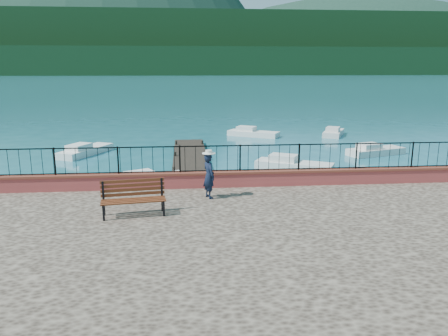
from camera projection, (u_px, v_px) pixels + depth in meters
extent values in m
plane|color=#19596B|center=(265.00, 258.00, 12.93)|extent=(2000.00, 2000.00, 0.00)
cube|color=#A43F3B|center=(248.00, 178.00, 16.18)|extent=(28.00, 0.46, 0.58)
cube|color=black|center=(248.00, 158.00, 16.01)|extent=(27.00, 0.05, 0.95)
cube|color=#2D231C|center=(191.00, 165.00, 24.36)|extent=(2.00, 16.00, 0.30)
cube|color=black|center=(186.00, 61.00, 301.85)|extent=(900.00, 60.00, 18.00)
cube|color=black|center=(185.00, 46.00, 357.09)|extent=(900.00, 120.00, 44.00)
ellipsoid|color=#142D23|center=(352.00, 71.00, 575.66)|extent=(448.00, 384.00, 180.00)
cube|color=black|center=(134.00, 208.00, 12.94)|extent=(1.95, 0.83, 0.47)
cube|color=brown|center=(133.00, 189.00, 13.10)|extent=(1.88, 0.34, 0.58)
imported|color=black|center=(209.00, 176.00, 14.61)|extent=(0.56, 0.65, 1.52)
cylinder|color=silver|center=(209.00, 152.00, 14.43)|extent=(0.44, 0.44, 0.12)
cube|color=white|center=(151.00, 178.00, 20.61)|extent=(3.81, 2.88, 0.80)
cube|color=silver|center=(294.00, 162.00, 23.98)|extent=(4.30, 3.12, 0.80)
cube|color=silver|center=(376.00, 149.00, 27.99)|extent=(4.03, 2.42, 0.80)
cube|color=white|center=(86.00, 148.00, 28.11)|extent=(3.02, 4.42, 0.80)
cube|color=silver|center=(253.00, 131.00, 35.43)|extent=(4.23, 3.19, 0.80)
cube|color=silver|center=(334.00, 131.00, 35.74)|extent=(2.67, 3.55, 0.80)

